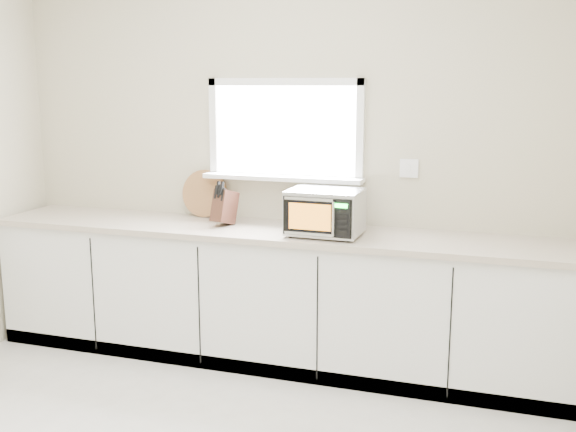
% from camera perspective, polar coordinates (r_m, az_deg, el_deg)
% --- Properties ---
extents(back_wall, '(4.00, 0.17, 2.70)m').
position_cam_1_polar(back_wall, '(4.66, -0.19, 5.00)').
color(back_wall, '#B7AF91').
rests_on(back_wall, ground).
extents(cabinets, '(3.92, 0.60, 0.88)m').
position_cam_1_polar(cabinets, '(4.58, -1.35, -6.95)').
color(cabinets, silver).
rests_on(cabinets, ground).
extents(countertop, '(3.92, 0.64, 0.04)m').
position_cam_1_polar(countertop, '(4.45, -1.42, -1.35)').
color(countertop, '#BCB29B').
rests_on(countertop, cabinets).
extents(microwave, '(0.46, 0.39, 0.29)m').
position_cam_1_polar(microwave, '(4.24, 3.16, 0.37)').
color(microwave, black).
rests_on(microwave, countertop).
extents(knife_block, '(0.15, 0.23, 0.31)m').
position_cam_1_polar(knife_block, '(4.56, -5.40, 0.84)').
color(knife_block, '#422117').
rests_on(knife_block, countertop).
extents(cutting_board, '(0.34, 0.08, 0.34)m').
position_cam_1_polar(cutting_board, '(4.87, -7.08, 1.91)').
color(cutting_board, '#9F753D').
rests_on(cutting_board, countertop).
extents(coffee_grinder, '(0.17, 0.17, 0.23)m').
position_cam_1_polar(coffee_grinder, '(4.55, 0.86, 0.62)').
color(coffee_grinder, silver).
rests_on(coffee_grinder, countertop).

